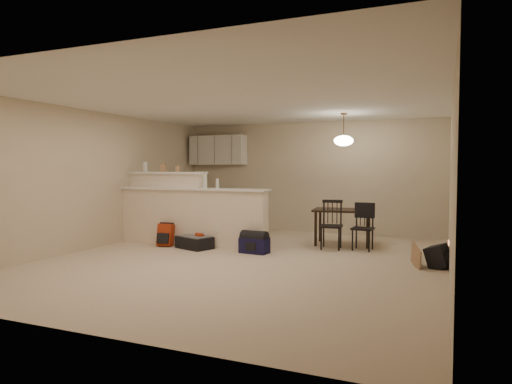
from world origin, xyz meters
The scene contains 19 objects.
room centered at (0.00, 0.00, 1.25)m, with size 7.00×7.02×2.50m.
breakfast_bar centered at (-1.76, 0.98, 0.61)m, with size 3.08×0.58×1.39m.
upper_cabinets centered at (-2.20, 3.32, 1.90)m, with size 1.40×0.34×0.70m, color white.
kitchen_counter centered at (-2.00, 3.19, 0.45)m, with size 1.80×0.60×0.90m, color white.
thermostat centered at (2.98, 1.55, 1.50)m, with size 0.02×0.12×0.12m, color beige.
jar centered at (-2.72, 1.12, 1.49)m, with size 0.10×0.10×0.20m, color silver.
cereal_box centered at (-2.28, 1.12, 1.47)m, with size 0.10×0.07×0.16m, color #A87E57.
small_box centered at (-1.94, 1.12, 1.45)m, with size 0.08×0.06×0.12m, color #A87E57.
bottle_a centered at (-1.21, 0.90, 1.22)m, with size 0.07×0.07×0.26m, color silver.
bottle_b centered at (-0.96, 0.90, 1.18)m, with size 0.06×0.06×0.18m, color silver.
dining_table centered at (1.13, 2.04, 0.60)m, with size 1.17×0.85×0.68m.
pendant_lamp centered at (1.13, 2.04, 1.99)m, with size 0.36×0.36×0.62m.
dining_chair_near centered at (1.03, 1.51, 0.44)m, with size 0.39×0.37×0.88m, color black, non-canonical shape.
dining_chair_far centered at (1.58, 1.61, 0.41)m, with size 0.36×0.34×0.82m, color black, non-canonical shape.
suitcase centered at (-1.28, 0.61, 0.11)m, with size 0.64×0.41×0.22m, color black.
red_backpack centered at (-1.90, 0.61, 0.21)m, with size 0.28×0.17×0.42m, color #A83013.
navy_duffel centered at (-0.09, 0.61, 0.13)m, with size 0.49×0.27×0.27m, color #13123A.
black_daypack centered at (2.85, 0.61, 0.16)m, with size 0.37×0.26×0.32m, color black.
cardboard_sheet centered at (2.55, 0.49, 0.16)m, with size 0.42×0.02×0.32m, color #A87E57.
Camera 1 is at (2.94, -6.56, 1.46)m, focal length 32.00 mm.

